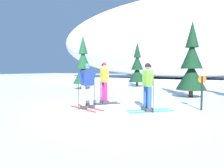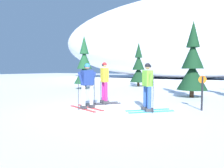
# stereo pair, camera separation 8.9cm
# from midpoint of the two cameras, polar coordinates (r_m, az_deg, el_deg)

# --- Properties ---
(ground_plane) EXTENTS (120.00, 120.00, 0.00)m
(ground_plane) POSITION_cam_midpoint_polar(r_m,az_deg,el_deg) (7.71, -0.28, -7.32)
(ground_plane) COLOR white
(skier_lime_jacket) EXTENTS (1.58, 1.49, 1.75)m
(skier_lime_jacket) POSITION_cam_midpoint_polar(r_m,az_deg,el_deg) (7.49, 10.23, -0.59)
(skier_lime_jacket) COLOR #2893CC
(skier_lime_jacket) RESTS_ON ground
(skier_yellow_jacket) EXTENTS (1.36, 1.49, 1.84)m
(skier_yellow_jacket) POSITION_cam_midpoint_polar(r_m,az_deg,el_deg) (9.05, -1.85, 0.64)
(skier_yellow_jacket) COLOR black
(skier_yellow_jacket) RESTS_ON ground
(skier_navy_jacket) EXTENTS (1.77, 1.05, 1.75)m
(skier_navy_jacket) POSITION_cam_midpoint_polar(r_m,az_deg,el_deg) (7.91, -6.59, -0.27)
(skier_navy_jacket) COLOR red
(skier_navy_jacket) RESTS_ON ground
(pine_tree_far_left) EXTENTS (1.62, 1.62, 4.20)m
(pine_tree_far_left) POSITION_cam_midpoint_polar(r_m,az_deg,el_deg) (16.27, -7.55, 4.85)
(pine_tree_far_left) COLOR #47301E
(pine_tree_far_left) RESTS_ON ground
(pine_tree_center_left) EXTENTS (1.53, 1.53, 3.97)m
(pine_tree_center_left) POSITION_cam_midpoint_polar(r_m,az_deg,el_deg) (18.62, 7.53, 4.44)
(pine_tree_center_left) COLOR #47301E
(pine_tree_center_left) RESTS_ON ground
(pine_tree_center) EXTENTS (1.61, 1.61, 4.16)m
(pine_tree_center) POSITION_cam_midpoint_polar(r_m,az_deg,el_deg) (11.97, 21.72, 4.82)
(pine_tree_center) COLOR #47301E
(pine_tree_center) RESTS_ON ground
(snow_ridge_background) EXTENTS (45.96, 17.27, 13.46)m
(snow_ridge_background) POSITION_cam_midpoint_polar(r_m,az_deg,el_deg) (36.35, 18.82, 12.07)
(snow_ridge_background) COLOR white
(snow_ridge_background) RESTS_ON ground
(trail_marker_post) EXTENTS (0.28, 0.07, 1.29)m
(trail_marker_post) POSITION_cam_midpoint_polar(r_m,az_deg,el_deg) (8.29, 24.13, -1.71)
(trail_marker_post) COLOR black
(trail_marker_post) RESTS_ON ground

